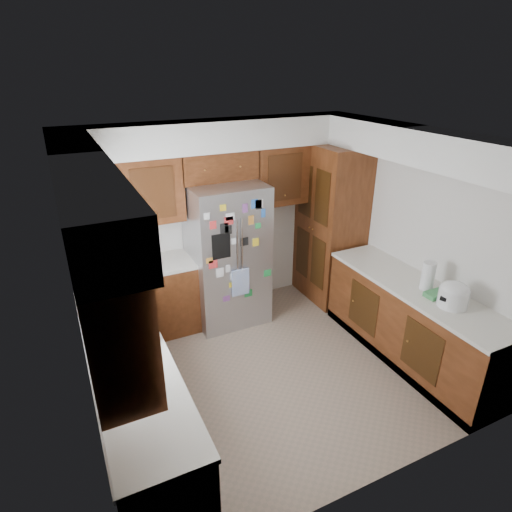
# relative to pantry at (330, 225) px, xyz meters

# --- Properties ---
(floor) EXTENTS (3.60, 3.60, 0.00)m
(floor) POSITION_rel_pantry_xyz_m (-1.50, -1.15, -1.07)
(floor) COLOR gray
(floor) RESTS_ON ground
(room_shell) EXTENTS (3.64, 3.24, 2.52)m
(room_shell) POSITION_rel_pantry_xyz_m (-1.61, -0.79, 0.75)
(room_shell) COLOR silver
(room_shell) RESTS_ON ground
(left_counter_run) EXTENTS (1.36, 3.20, 0.92)m
(left_counter_run) POSITION_rel_pantry_xyz_m (-2.86, -1.12, -0.65)
(left_counter_run) COLOR #48220D
(left_counter_run) RESTS_ON ground
(right_counter_run) EXTENTS (0.63, 2.25, 0.92)m
(right_counter_run) POSITION_rel_pantry_xyz_m (0.00, -1.62, -0.65)
(right_counter_run) COLOR #48220D
(right_counter_run) RESTS_ON ground
(pantry) EXTENTS (0.60, 0.90, 2.15)m
(pantry) POSITION_rel_pantry_xyz_m (0.00, 0.00, 0.00)
(pantry) COLOR #48220D
(pantry) RESTS_ON ground
(fridge) EXTENTS (0.90, 0.79, 1.80)m
(fridge) POSITION_rel_pantry_xyz_m (-1.50, 0.05, -0.17)
(fridge) COLOR #A2A2A7
(fridge) RESTS_ON ground
(bridge_cabinet) EXTENTS (0.96, 0.34, 0.35)m
(bridge_cabinet) POSITION_rel_pantry_xyz_m (-1.50, 0.28, 0.90)
(bridge_cabinet) COLOR #48220D
(bridge_cabinet) RESTS_ON fridge
(fridge_top_items) EXTENTS (0.64, 0.29, 0.25)m
(fridge_top_items) POSITION_rel_pantry_xyz_m (-1.61, 0.28, 1.19)
(fridge_top_items) COLOR blue
(fridge_top_items) RESTS_ON bridge_cabinet
(sink_assembly) EXTENTS (0.52, 0.70, 0.37)m
(sink_assembly) POSITION_rel_pantry_xyz_m (-3.00, -1.05, -0.09)
(sink_assembly) COLOR white
(sink_assembly) RESTS_ON left_counter_run
(left_counter_clutter) EXTENTS (0.35, 0.97, 0.38)m
(left_counter_clutter) POSITION_rel_pantry_xyz_m (-2.96, -0.34, -0.02)
(left_counter_clutter) COLOR black
(left_counter_clutter) RESTS_ON left_counter_run
(rice_cooker) EXTENTS (0.29, 0.28, 0.25)m
(rice_cooker) POSITION_rel_pantry_xyz_m (-0.00, -2.07, -0.03)
(rice_cooker) COLOR white
(rice_cooker) RESTS_ON right_counter_run
(paper_towel) EXTENTS (0.13, 0.13, 0.30)m
(paper_towel) POSITION_rel_pantry_xyz_m (0.03, -1.71, -0.00)
(paper_towel) COLOR white
(paper_towel) RESTS_ON right_counter_run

